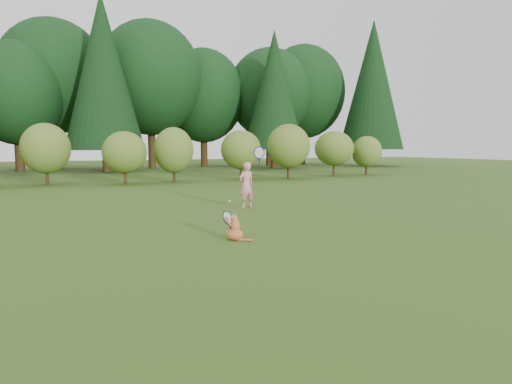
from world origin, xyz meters
name	(u,v)px	position (x,y,z in m)	size (l,w,h in m)	color
ground	(263,229)	(0.00, 0.00, 0.00)	(100.00, 100.00, 0.00)	#304F16
shrub_row	(147,153)	(0.00, 13.00, 1.40)	(28.00, 3.00, 2.80)	#597524
woodland_backdrop	(118,61)	(0.00, 23.00, 7.50)	(48.00, 10.00, 15.00)	black
child	(247,184)	(0.95, 3.08, 0.68)	(0.75, 0.47, 1.93)	pink
cat	(235,226)	(-0.91, -0.68, 0.25)	(0.47, 0.74, 0.65)	#B54A22
tennis_ball	(229,201)	(-0.56, 0.48, 0.57)	(0.06, 0.06, 0.06)	#A9DB19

